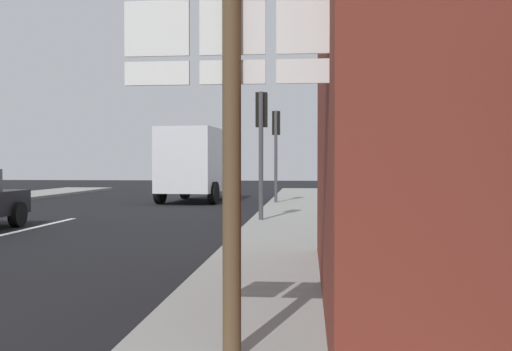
{
  "coord_description": "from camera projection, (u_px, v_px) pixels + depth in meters",
  "views": [
    {
      "loc": [
        6.8,
        -3.7,
        1.59
      ],
      "look_at": [
        5.35,
        11.85,
        1.27
      ],
      "focal_mm": 39.31,
      "sensor_mm": 36.0,
      "label": 1
    }
  ],
  "objects": [
    {
      "name": "ground_plane",
      "position": [
        41.0,
        226.0,
        14.3
      ],
      "size": [
        80.0,
        80.0,
        0.0
      ],
      "primitive_type": "plane",
      "color": "black"
    },
    {
      "name": "sidewalk_right",
      "position": [
        305.0,
        237.0,
        11.68
      ],
      "size": [
        2.94,
        44.0,
        0.14
      ],
      "primitive_type": "cube",
      "color": "gray",
      "rests_on": "ground"
    },
    {
      "name": "delivery_truck",
      "position": [
        197.0,
        163.0,
        23.64
      ],
      "size": [
        2.8,
        5.15,
        3.05
      ],
      "color": "silver",
      "rests_on": "ground"
    },
    {
      "name": "route_sign_post",
      "position": [
        232.0,
        109.0,
        4.19
      ],
      "size": [
        1.66,
        0.14,
        3.2
      ],
      "color": "brown",
      "rests_on": "ground"
    },
    {
      "name": "traffic_light_near_right",
      "position": [
        261.0,
        127.0,
        14.67
      ],
      "size": [
        0.3,
        0.49,
        3.46
      ],
      "color": "#47474C",
      "rests_on": "ground"
    },
    {
      "name": "traffic_light_far_right",
      "position": [
        276.0,
        136.0,
        21.34
      ],
      "size": [
        0.3,
        0.49,
        3.61
      ],
      "color": "#47474C",
      "rests_on": "ground"
    }
  ]
}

